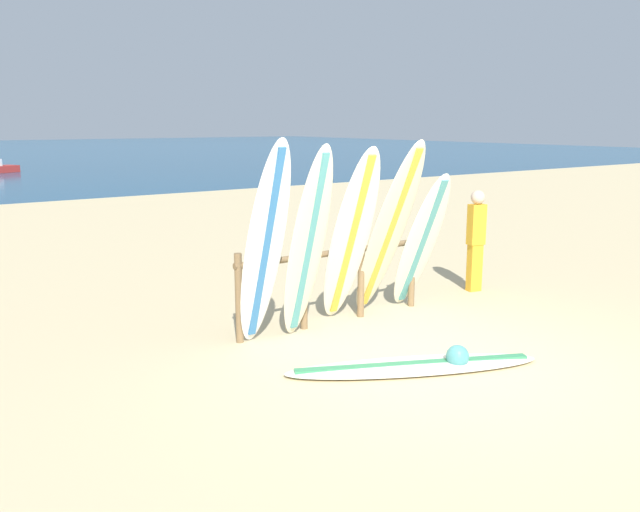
% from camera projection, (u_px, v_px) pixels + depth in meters
% --- Properties ---
extents(ground_plane, '(120.00, 120.00, 0.00)m').
position_uv_depth(ground_plane, '(450.00, 366.00, 6.97)').
color(ground_plane, '#D3BC8C').
extents(surfboard_rack, '(2.83, 0.09, 1.08)m').
position_uv_depth(surfboard_rack, '(333.00, 272.00, 8.36)').
color(surfboard_rack, olive).
rests_on(surfboard_rack, ground).
extents(surfboard_leaning_far_left, '(0.52, 0.85, 2.42)m').
position_uv_depth(surfboard_leaning_far_left, '(265.00, 246.00, 7.25)').
color(surfboard_leaning_far_left, white).
rests_on(surfboard_leaning_far_left, ground).
extents(surfboard_leaning_left, '(0.59, 0.77, 2.34)m').
position_uv_depth(surfboard_leaning_left, '(308.00, 244.00, 7.57)').
color(surfboard_leaning_left, beige).
rests_on(surfboard_leaning_left, ground).
extents(surfboard_leaning_center_left, '(0.69, 1.18, 2.31)m').
position_uv_depth(surfboard_leaning_center_left, '(350.00, 238.00, 8.06)').
color(surfboard_leaning_center_left, white).
rests_on(surfboard_leaning_center_left, ground).
extents(surfboard_leaning_center, '(0.56, 1.21, 2.38)m').
position_uv_depth(surfboard_leaning_center, '(389.00, 231.00, 8.38)').
color(surfboard_leaning_center, beige).
rests_on(surfboard_leaning_center, ground).
extents(surfboard_leaning_center_right, '(0.61, 1.00, 1.94)m').
position_uv_depth(surfboard_leaning_center_right, '(421.00, 242.00, 8.80)').
color(surfboard_leaning_center_right, silver).
rests_on(surfboard_leaning_center_right, ground).
extents(surfboard_lying_on_sand, '(2.75, 1.67, 0.08)m').
position_uv_depth(surfboard_lying_on_sand, '(413.00, 366.00, 6.89)').
color(surfboard_lying_on_sand, silver).
rests_on(surfboard_lying_on_sand, ground).
extents(beachgoer_standing, '(0.28, 0.21, 1.56)m').
position_uv_depth(beachgoer_standing, '(476.00, 236.00, 9.92)').
color(beachgoer_standing, gold).
rests_on(beachgoer_standing, ground).
extents(beach_ball, '(0.25, 0.25, 0.25)m').
position_uv_depth(beach_ball, '(457.00, 356.00, 6.92)').
color(beach_ball, teal).
rests_on(beach_ball, ground).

